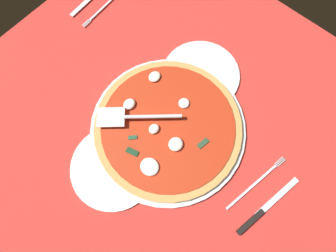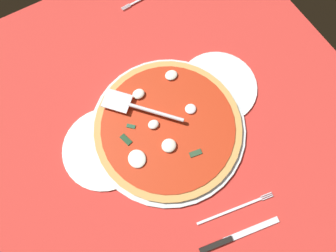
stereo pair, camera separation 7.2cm
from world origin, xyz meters
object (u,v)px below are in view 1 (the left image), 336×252
(pizza_server, at_px, (135,116))
(place_setting_far, at_px, (100,0))
(place_setting_near, at_px, (259,197))
(pizza, at_px, (168,126))
(dinner_plate_right, at_px, (201,75))
(dinner_plate_left, at_px, (114,167))

(pizza_server, height_order, place_setting_far, pizza_server)
(place_setting_near, bearing_deg, pizza, 103.16)
(dinner_plate_right, bearing_deg, dinner_plate_left, 179.96)
(dinner_plate_right, xyz_separation_m, place_setting_near, (-0.17, -0.33, -0.00))
(dinner_plate_left, distance_m, pizza_server, 0.14)
(dinner_plate_left, xyz_separation_m, dinner_plate_right, (0.36, -0.00, 0.00))
(pizza, xyz_separation_m, place_setting_far, (0.18, 0.45, -0.02))
(place_setting_near, xyz_separation_m, place_setting_far, (0.17, 0.74, -0.00))
(dinner_plate_left, distance_m, place_setting_near, 0.38)
(pizza, distance_m, place_setting_near, 0.29)
(dinner_plate_left, bearing_deg, place_setting_near, -60.50)
(dinner_plate_left, height_order, pizza, pizza)
(pizza, bearing_deg, dinner_plate_left, 168.44)
(dinner_plate_left, xyz_separation_m, pizza, (0.17, -0.03, 0.01))
(pizza, relative_size, pizza_server, 2.10)
(pizza, relative_size, place_setting_far, 1.94)
(dinner_plate_left, xyz_separation_m, place_setting_near, (0.19, -0.33, -0.00))
(dinner_plate_left, bearing_deg, pizza, -11.56)
(place_setting_near, bearing_deg, dinner_plate_right, 72.68)
(dinner_plate_right, xyz_separation_m, pizza_server, (-0.23, 0.04, 0.04))
(dinner_plate_right, relative_size, place_setting_near, 0.98)
(place_setting_far, bearing_deg, dinner_plate_left, 46.46)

